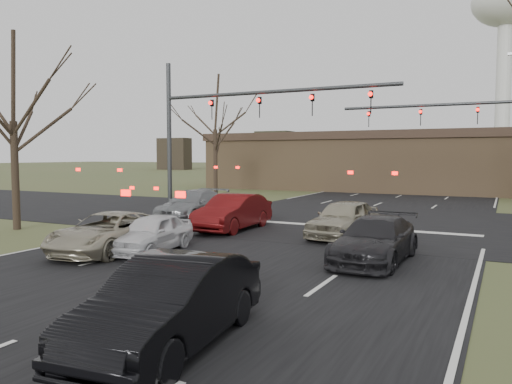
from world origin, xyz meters
TOP-DOWN VIEW (x-y plane):
  - ground at (0.00, 0.00)m, footprint 360.00×360.00m
  - road_main at (0.00, 60.00)m, footprint 14.00×300.00m
  - road_cross at (0.00, 15.00)m, footprint 200.00×14.00m
  - building at (2.00, 38.00)m, footprint 42.40×10.40m
  - water_tower at (6.00, 120.00)m, footprint 15.00×15.00m
  - mast_arm_near at (-5.23, 13.00)m, footprint 12.12×0.24m
  - mast_arm_far at (6.18, 23.00)m, footprint 11.12×0.24m
  - tree_left_near at (-11.50, 6.00)m, footprint 5.10×5.10m
  - tree_left_far at (-13.00, 25.00)m, footprint 5.70×5.70m
  - car_silver_suv at (-4.27, 3.91)m, footprint 2.78×5.00m
  - car_white_sedan at (-3.00, 4.57)m, footprint 1.94×3.89m
  - car_black_hatch at (2.52, -1.83)m, footprint 2.09×4.68m
  - car_charcoal_sedan at (4.00, 6.38)m, footprint 2.04×4.73m
  - car_grey_ahead at (-6.50, 12.14)m, footprint 2.47×5.22m
  - car_red_ahead at (-3.00, 10.07)m, footprint 1.73×4.72m
  - car_silver_ahead at (1.85, 10.31)m, footprint 2.19×4.53m

SIDE VIEW (x-z plane):
  - ground at x=0.00m, z-range 0.00..0.00m
  - road_main at x=0.00m, z-range 0.00..0.02m
  - road_cross at x=0.00m, z-range 0.00..0.03m
  - car_white_sedan at x=-3.00m, z-range 0.00..1.27m
  - car_silver_suv at x=-4.27m, z-range 0.00..1.32m
  - car_charcoal_sedan at x=4.00m, z-range 0.00..1.36m
  - car_grey_ahead at x=-6.50m, z-range 0.00..1.47m
  - car_black_hatch at x=2.52m, z-range 0.00..1.49m
  - car_silver_ahead at x=1.85m, z-range 0.00..1.49m
  - car_red_ahead at x=-3.00m, z-range 0.00..1.54m
  - building at x=2.00m, z-range 0.02..5.32m
  - mast_arm_far at x=6.18m, z-range 1.02..9.02m
  - mast_arm_near at x=-5.23m, z-range 1.07..9.07m
  - tree_left_near at x=-11.50m, z-range 2.32..10.82m
  - tree_left_far at x=-13.00m, z-range 2.59..12.09m
  - water_tower at x=6.00m, z-range 13.22..57.72m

